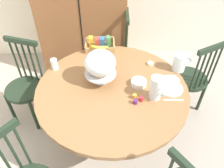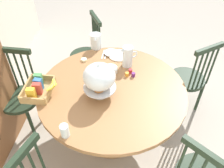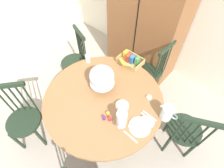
{
  "view_description": "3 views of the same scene",
  "coord_description": "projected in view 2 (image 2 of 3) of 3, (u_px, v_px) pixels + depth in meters",
  "views": [
    {
      "loc": [
        0.03,
        -1.27,
        2.12
      ],
      "look_at": [
        0.07,
        0.17,
        0.79
      ],
      "focal_mm": 36.15,
      "sensor_mm": 36.0,
      "label": 1
    },
    {
      "loc": [
        -1.44,
        0.01,
        2.15
      ],
      "look_at": [
        0.07,
        0.17,
        0.79
      ],
      "focal_mm": 36.65,
      "sensor_mm": 36.0,
      "label": 2
    },
    {
      "loc": [
        0.85,
        -0.58,
        2.34
      ],
      "look_at": [
        0.07,
        0.32,
        0.84
      ],
      "focal_mm": 27.48,
      "sensor_mm": 36.0,
      "label": 3
    }
  ],
  "objects": [
    {
      "name": "milk_pitcher",
      "position": [
        96.0,
        42.0,
        2.52
      ],
      "size": [
        0.2,
        0.12,
        0.17
      ],
      "color": "silver",
      "rests_on": "dining_table"
    },
    {
      "name": "jam_jar_apricot",
      "position": [
        127.0,
        74.0,
        2.19
      ],
      "size": [
        0.04,
        0.04,
        0.04
      ],
      "primitive_type": "cylinder",
      "color": "orange",
      "rests_on": "dining_table"
    },
    {
      "name": "windsor_chair_host_seat",
      "position": [
        20.0,
        98.0,
        2.38
      ],
      "size": [
        0.4,
        0.4,
        0.97
      ],
      "color": "#1E2D1E",
      "rests_on": "ground_plane"
    },
    {
      "name": "jam_jar_strawberry",
      "position": [
        130.0,
        71.0,
        2.22
      ],
      "size": [
        0.04,
        0.04,
        0.04
      ],
      "primitive_type": "cylinder",
      "color": "#B7282D",
      "rests_on": "dining_table"
    },
    {
      "name": "windsor_chair_far_side",
      "position": [
        87.0,
        56.0,
        2.95
      ],
      "size": [
        0.45,
        0.45,
        0.97
      ],
      "color": "#1E2D1E",
      "rests_on": "ground_plane"
    },
    {
      "name": "soup_spoon",
      "position": [
        132.0,
        57.0,
        2.43
      ],
      "size": [
        0.17,
        0.02,
        0.01
      ],
      "primitive_type": "cube",
      "rotation": [
        0.0,
        0.0,
        6.24
      ],
      "color": "silver",
      "rests_on": "dining_table"
    },
    {
      "name": "table_knife",
      "position": [
        106.0,
        55.0,
        2.46
      ],
      "size": [
        0.17,
        0.02,
        0.01
      ],
      "primitive_type": "cube",
      "rotation": [
        0.0,
        0.0,
        6.24
      ],
      "color": "silver",
      "rests_on": "dining_table"
    },
    {
      "name": "cereal_bowl",
      "position": [
        110.0,
        70.0,
        2.24
      ],
      "size": [
        0.14,
        0.14,
        0.04
      ],
      "primitive_type": "cylinder",
      "color": "white",
      "rests_on": "dining_table"
    },
    {
      "name": "windsor_chair_facing_door",
      "position": [
        188.0,
        80.0,
        2.59
      ],
      "size": [
        0.46,
        0.46,
        0.97
      ],
      "color": "#1E2D1E",
      "rests_on": "ground_plane"
    },
    {
      "name": "ground_plane",
      "position": [
        126.0,
        143.0,
        2.5
      ],
      "size": [
        10.0,
        10.0,
        0.0
      ],
      "primitive_type": "plane",
      "color": "#A89E8E"
    },
    {
      "name": "drinking_glass",
      "position": [
        65.0,
        131.0,
        1.65
      ],
      "size": [
        0.06,
        0.06,
        0.11
      ],
      "primitive_type": "cylinder",
      "color": "silver",
      "rests_on": "dining_table"
    },
    {
      "name": "jam_jar_grape",
      "position": [
        133.0,
        75.0,
        2.18
      ],
      "size": [
        0.04,
        0.04,
        0.04
      ],
      "primitive_type": "cylinder",
      "color": "#5B2366",
      "rests_on": "dining_table"
    },
    {
      "name": "dining_table",
      "position": [
        112.0,
        102.0,
        2.19
      ],
      "size": [
        1.35,
        1.35,
        0.74
      ],
      "color": "olive",
      "rests_on": "ground_plane"
    },
    {
      "name": "cereal_basket",
      "position": [
        39.0,
        88.0,
        2.0
      ],
      "size": [
        0.32,
        0.3,
        0.12
      ],
      "color": "tan",
      "rests_on": "dining_table"
    },
    {
      "name": "china_plate_small",
      "position": [
        111.0,
        53.0,
        2.47
      ],
      "size": [
        0.15,
        0.15,
        0.01
      ],
      "primitive_type": "cylinder",
      "color": "white",
      "rests_on": "china_plate_large"
    },
    {
      "name": "butter_dish",
      "position": [
        84.0,
        60.0,
        2.38
      ],
      "size": [
        0.06,
        0.06,
        0.02
      ],
      "primitive_type": "cylinder",
      "color": "beige",
      "rests_on": "dining_table"
    },
    {
      "name": "china_plate_large",
      "position": [
        119.0,
        55.0,
        2.45
      ],
      "size": [
        0.22,
        0.22,
        0.01
      ],
      "primitive_type": "cylinder",
      "color": "white",
      "rests_on": "dining_table"
    },
    {
      "name": "dinner_fork",
      "position": [
        103.0,
        54.0,
        2.47
      ],
      "size": [
        0.17,
        0.02,
        0.01
      ],
      "primitive_type": "cube",
      "rotation": [
        0.0,
        0.0,
        6.24
      ],
      "color": "silver",
      "rests_on": "dining_table"
    },
    {
      "name": "orange_juice_pitcher",
      "position": [
        128.0,
        57.0,
        2.26
      ],
      "size": [
        0.1,
        0.18,
        0.22
      ],
      "color": "silver",
      "rests_on": "dining_table"
    },
    {
      "name": "pastry_stand_with_dome",
      "position": [
        99.0,
        78.0,
        1.87
      ],
      "size": [
        0.28,
        0.28,
        0.34
      ],
      "color": "silver",
      "rests_on": "dining_table"
    }
  ]
}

